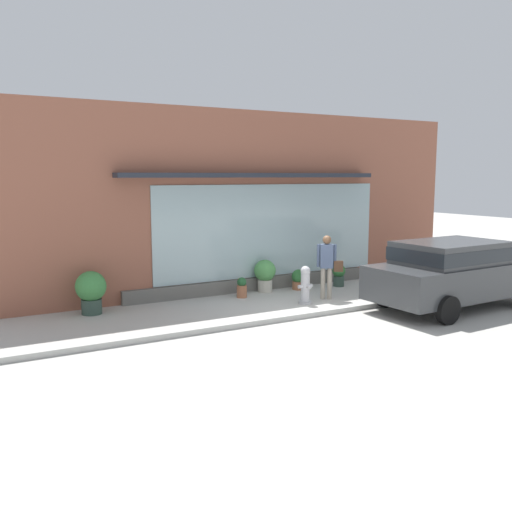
{
  "coord_description": "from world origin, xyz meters",
  "views": [
    {
      "loc": [
        -7.39,
        -10.39,
        3.2
      ],
      "look_at": [
        -0.9,
        1.2,
        1.27
      ],
      "focal_mm": 39.01,
      "sensor_mm": 36.0,
      "label": 1
    }
  ],
  "objects_px": {
    "fire_hydrant": "(305,285)",
    "potted_plant_window_left": "(339,274)",
    "parked_car_dark_gray": "(454,270)",
    "potted_plant_near_hydrant": "(242,288)",
    "pedestrian_with_handbag": "(327,262)",
    "potted_plant_low_front": "(265,274)",
    "potted_plant_doorstep": "(91,290)",
    "potted_plant_by_entrance": "(299,279)"
  },
  "relations": [
    {
      "from": "potted_plant_window_left",
      "to": "potted_plant_near_hydrant",
      "type": "relative_size",
      "value": 1.21
    },
    {
      "from": "parked_car_dark_gray",
      "to": "potted_plant_by_entrance",
      "type": "height_order",
      "value": "parked_car_dark_gray"
    },
    {
      "from": "parked_car_dark_gray",
      "to": "potted_plant_low_front",
      "type": "distance_m",
      "value": 4.95
    },
    {
      "from": "potted_plant_window_left",
      "to": "potted_plant_low_front",
      "type": "bearing_deg",
      "value": 170.33
    },
    {
      "from": "parked_car_dark_gray",
      "to": "fire_hydrant",
      "type": "bearing_deg",
      "value": 140.82
    },
    {
      "from": "potted_plant_by_entrance",
      "to": "potted_plant_near_hydrant",
      "type": "bearing_deg",
      "value": -175.45
    },
    {
      "from": "potted_plant_window_left",
      "to": "potted_plant_near_hydrant",
      "type": "height_order",
      "value": "potted_plant_window_left"
    },
    {
      "from": "potted_plant_low_front",
      "to": "potted_plant_near_hydrant",
      "type": "height_order",
      "value": "potted_plant_low_front"
    },
    {
      "from": "potted_plant_by_entrance",
      "to": "potted_plant_doorstep",
      "type": "bearing_deg",
      "value": -179.86
    },
    {
      "from": "parked_car_dark_gray",
      "to": "potted_plant_by_entrance",
      "type": "distance_m",
      "value": 4.27
    },
    {
      "from": "pedestrian_with_handbag",
      "to": "potted_plant_window_left",
      "type": "distance_m",
      "value": 1.89
    },
    {
      "from": "parked_car_dark_gray",
      "to": "potted_plant_low_front",
      "type": "height_order",
      "value": "parked_car_dark_gray"
    },
    {
      "from": "potted_plant_low_front",
      "to": "potted_plant_doorstep",
      "type": "height_order",
      "value": "potted_plant_doorstep"
    },
    {
      "from": "pedestrian_with_handbag",
      "to": "potted_plant_doorstep",
      "type": "height_order",
      "value": "pedestrian_with_handbag"
    },
    {
      "from": "pedestrian_with_handbag",
      "to": "potted_plant_near_hydrant",
      "type": "bearing_deg",
      "value": 177.67
    },
    {
      "from": "potted_plant_low_front",
      "to": "potted_plant_doorstep",
      "type": "distance_m",
      "value": 4.78
    },
    {
      "from": "potted_plant_low_front",
      "to": "potted_plant_by_entrance",
      "type": "distance_m",
      "value": 1.04
    },
    {
      "from": "potted_plant_low_front",
      "to": "potted_plant_by_entrance",
      "type": "relative_size",
      "value": 1.57
    },
    {
      "from": "potted_plant_window_left",
      "to": "potted_plant_low_front",
      "type": "distance_m",
      "value": 2.3
    },
    {
      "from": "pedestrian_with_handbag",
      "to": "potted_plant_window_left",
      "type": "height_order",
      "value": "pedestrian_with_handbag"
    },
    {
      "from": "fire_hydrant",
      "to": "potted_plant_low_front",
      "type": "distance_m",
      "value": 1.76
    },
    {
      "from": "potted_plant_doorstep",
      "to": "potted_plant_near_hydrant",
      "type": "bearing_deg",
      "value": -2.03
    },
    {
      "from": "pedestrian_with_handbag",
      "to": "potted_plant_doorstep",
      "type": "bearing_deg",
      "value": -161.77
    },
    {
      "from": "pedestrian_with_handbag",
      "to": "parked_car_dark_gray",
      "type": "bearing_deg",
      "value": -15.94
    },
    {
      "from": "fire_hydrant",
      "to": "potted_plant_window_left",
      "type": "bearing_deg",
      "value": 32.9
    },
    {
      "from": "parked_car_dark_gray",
      "to": "potted_plant_doorstep",
      "type": "xyz_separation_m",
      "value": [
        -7.8,
        3.69,
        -0.36
      ]
    },
    {
      "from": "parked_car_dark_gray",
      "to": "potted_plant_near_hydrant",
      "type": "bearing_deg",
      "value": 135.35
    },
    {
      "from": "potted_plant_near_hydrant",
      "to": "potted_plant_window_left",
      "type": "bearing_deg",
      "value": -0.98
    },
    {
      "from": "potted_plant_window_left",
      "to": "potted_plant_near_hydrant",
      "type": "xyz_separation_m",
      "value": [
        -3.16,
        0.05,
        -0.09
      ]
    },
    {
      "from": "pedestrian_with_handbag",
      "to": "potted_plant_doorstep",
      "type": "distance_m",
      "value": 5.91
    },
    {
      "from": "fire_hydrant",
      "to": "pedestrian_with_handbag",
      "type": "height_order",
      "value": "pedestrian_with_handbag"
    },
    {
      "from": "parked_car_dark_gray",
      "to": "potted_plant_doorstep",
      "type": "distance_m",
      "value": 8.64
    },
    {
      "from": "potted_plant_doorstep",
      "to": "potted_plant_near_hydrant",
      "type": "xyz_separation_m",
      "value": [
        3.88,
        -0.14,
        -0.31
      ]
    },
    {
      "from": "parked_car_dark_gray",
      "to": "potted_plant_near_hydrant",
      "type": "xyz_separation_m",
      "value": [
        -3.93,
        3.56,
        -0.67
      ]
    },
    {
      "from": "fire_hydrant",
      "to": "potted_plant_low_front",
      "type": "bearing_deg",
      "value": 95.07
    },
    {
      "from": "potted_plant_near_hydrant",
      "to": "fire_hydrant",
      "type": "bearing_deg",
      "value": -53.3
    },
    {
      "from": "fire_hydrant",
      "to": "potted_plant_by_entrance",
      "type": "distance_m",
      "value": 1.79
    },
    {
      "from": "fire_hydrant",
      "to": "parked_car_dark_gray",
      "type": "xyz_separation_m",
      "value": [
        2.87,
        -2.14,
        0.46
      ]
    },
    {
      "from": "fire_hydrant",
      "to": "potted_plant_near_hydrant",
      "type": "distance_m",
      "value": 1.78
    },
    {
      "from": "pedestrian_with_handbag",
      "to": "potted_plant_low_front",
      "type": "distance_m",
      "value": 1.91
    },
    {
      "from": "fire_hydrant",
      "to": "potted_plant_by_entrance",
      "type": "xyz_separation_m",
      "value": [
        0.85,
        1.57,
        -0.19
      ]
    },
    {
      "from": "parked_car_dark_gray",
      "to": "potted_plant_low_front",
      "type": "bearing_deg",
      "value": 125.41
    }
  ]
}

